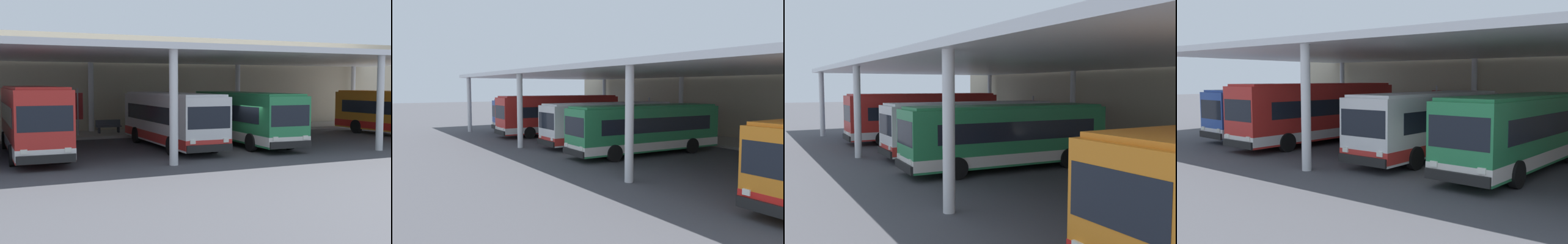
{
  "view_description": "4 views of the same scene",
  "coord_description": "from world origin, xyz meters",
  "views": [
    {
      "loc": [
        -14.97,
        -23.98,
        3.77
      ],
      "look_at": [
        -2.67,
        2.73,
        1.5
      ],
      "focal_mm": 47.19,
      "sensor_mm": 36.0,
      "label": 1
    },
    {
      "loc": [
        20.01,
        -13.64,
        4.27
      ],
      "look_at": [
        -4.45,
        2.13,
        1.75
      ],
      "focal_mm": 36.43,
      "sensor_mm": 36.0,
      "label": 2
    },
    {
      "loc": [
        18.49,
        -8.22,
        4.07
      ],
      "look_at": [
        -2.25,
        3.34,
        2.11
      ],
      "focal_mm": 39.25,
      "sensor_mm": 36.0,
      "label": 3
    },
    {
      "loc": [
        7.18,
        -15.12,
        3.81
      ],
      "look_at": [
        -7.07,
        3.13,
        1.56
      ],
      "focal_mm": 40.47,
      "sensor_mm": 36.0,
      "label": 4
    }
  ],
  "objects": [
    {
      "name": "canopy_shelter",
      "position": [
        0.0,
        5.5,
        5.31
      ],
      "size": [
        40.0,
        17.0,
        5.55
      ],
      "color": "silver",
      "rests_on": "ground"
    },
    {
      "name": "bench_waiting",
      "position": [
        -5.34,
        11.82,
        0.66
      ],
      "size": [
        1.8,
        0.45,
        0.92
      ],
      "color": "#4C515B",
      "rests_on": "platform_kerb"
    },
    {
      "name": "trash_bin",
      "position": [
        -3.28,
        11.62,
        0.68
      ],
      "size": [
        0.52,
        0.52,
        0.98
      ],
      "color": "#33383D",
      "rests_on": "platform_kerb"
    },
    {
      "name": "ground_plane",
      "position": [
        0.0,
        0.0,
        0.0
      ],
      "size": [
        200.0,
        200.0,
        0.0
      ],
      "primitive_type": "plane",
      "color": "#47474C"
    },
    {
      "name": "bus_middle_bay",
      "position": [
        -3.83,
        3.63,
        1.66
      ],
      "size": [
        2.83,
        10.56,
        3.17
      ],
      "color": "white",
      "rests_on": "ground"
    },
    {
      "name": "bus_nearest_bay",
      "position": [
        -15.62,
        4.42,
        1.66
      ],
      "size": [
        3.24,
        10.68,
        3.17
      ],
      "color": "#284CA8",
      "rests_on": "ground"
    },
    {
      "name": "banner_sign",
      "position": [
        -7.69,
        10.94,
        1.98
      ],
      "size": [
        0.7,
        0.12,
        3.2
      ],
      "color": "#B2B2B7",
      "rests_on": "platform_kerb"
    },
    {
      "name": "bus_second_bay",
      "position": [
        -11.57,
        3.67,
        1.84
      ],
      "size": [
        2.93,
        11.39,
        3.57
      ],
      "color": "red",
      "rests_on": "ground"
    },
    {
      "name": "bus_far_bay",
      "position": [
        0.79,
        3.16,
        1.66
      ],
      "size": [
        3.07,
        10.64,
        3.17
      ],
      "color": "#28844C",
      "rests_on": "ground"
    },
    {
      "name": "platform_kerb",
      "position": [
        0.0,
        11.75,
        0.09
      ],
      "size": [
        42.0,
        4.5,
        0.18
      ],
      "primitive_type": "cube",
      "color": "#A39E93",
      "rests_on": "ground"
    }
  ]
}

